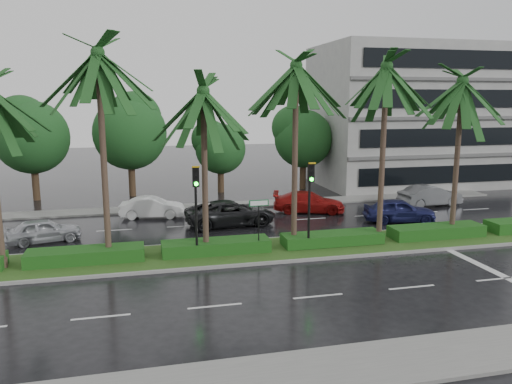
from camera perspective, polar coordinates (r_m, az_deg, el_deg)
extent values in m
plane|color=black|center=(24.17, 2.92, -7.42)|extent=(120.00, 120.00, 0.00)
cube|color=slate|center=(15.41, 14.24, -18.46)|extent=(40.00, 2.40, 0.12)
cube|color=slate|center=(35.44, -2.55, -1.49)|extent=(40.00, 2.00, 0.12)
cube|color=gray|center=(25.06, 2.27, -6.59)|extent=(36.00, 4.00, 0.14)
cube|color=#2A4A18|center=(25.04, 2.27, -6.42)|extent=(35.60, 3.70, 0.02)
cube|color=#1D4915|center=(24.21, -18.85, -6.85)|extent=(5.20, 1.40, 0.60)
cube|color=#1D4915|center=(24.34, -4.58, -6.20)|extent=(5.20, 1.40, 0.60)
cube|color=#1D4915|center=(25.90, 8.70, -5.26)|extent=(5.20, 1.40, 0.60)
cube|color=#1D4915|center=(28.66, 19.92, -4.23)|extent=(5.20, 1.40, 0.60)
cube|color=silver|center=(30.47, -23.43, -4.48)|extent=(2.00, 0.12, 0.01)
cube|color=silver|center=(18.65, -17.30, -13.48)|extent=(2.00, 0.12, 0.01)
cube|color=silver|center=(30.01, -15.88, -4.22)|extent=(2.00, 0.12, 0.01)
cube|color=silver|center=(18.77, -4.72, -12.86)|extent=(2.00, 0.12, 0.01)
cube|color=silver|center=(30.09, -8.24, -3.88)|extent=(2.00, 0.12, 0.01)
cube|color=silver|center=(19.71, 7.10, -11.73)|extent=(2.00, 0.12, 0.01)
cube|color=silver|center=(30.68, -0.77, -3.49)|extent=(2.00, 0.12, 0.01)
cube|color=silver|center=(21.37, 17.36, -10.34)|extent=(2.00, 0.12, 0.01)
cube|color=silver|center=(31.78, 6.29, -3.06)|extent=(2.00, 0.12, 0.01)
cube|color=silver|center=(23.60, 25.84, -8.93)|extent=(2.00, 0.12, 0.01)
cube|color=silver|center=(33.32, 12.79, -2.62)|extent=(2.00, 0.12, 0.01)
cube|color=silver|center=(35.25, 18.64, -2.20)|extent=(2.00, 0.12, 0.01)
cube|color=silver|center=(37.50, 23.83, -1.81)|extent=(2.00, 0.12, 0.01)
cube|color=silver|center=(25.38, 23.87, -7.44)|extent=(0.40, 6.00, 0.01)
cylinder|color=#413025|center=(24.83, -26.96, -7.20)|extent=(0.40, 0.40, 0.44)
cylinder|color=#413025|center=(23.34, -17.02, 3.56)|extent=(0.28, 0.28, 9.29)
cylinder|color=#413025|center=(24.24, -16.45, -6.88)|extent=(0.40, 0.40, 0.44)
cylinder|color=#413025|center=(23.40, -5.88, 1.99)|extent=(0.28, 0.28, 7.68)
cylinder|color=#413025|center=(24.20, -5.72, -6.52)|extent=(0.40, 0.40, 0.44)
cylinder|color=#413025|center=(24.60, 4.47, 3.85)|extent=(0.28, 0.28, 8.89)
cylinder|color=#413025|center=(25.44, 4.33, -5.64)|extent=(0.40, 0.40, 0.44)
cylinder|color=#413025|center=(25.97, 14.26, 3.93)|extent=(0.28, 0.28, 8.91)
cylinder|color=#413025|center=(26.77, 13.85, -5.10)|extent=(0.40, 0.40, 0.44)
cylinder|color=#413025|center=(28.62, 21.97, 3.42)|extent=(0.28, 0.28, 8.25)
cylinder|color=#413025|center=(29.31, 21.45, -4.18)|extent=(0.40, 0.40, 0.44)
cylinder|color=black|center=(23.27, -6.84, -3.45)|extent=(0.12, 0.12, 3.40)
cube|color=black|center=(22.67, -6.90, 1.72)|extent=(0.30, 0.18, 0.90)
cube|color=gold|center=(22.48, -6.89, 2.88)|extent=(0.34, 0.12, 0.06)
cylinder|color=black|center=(22.53, -6.89, 2.43)|extent=(0.18, 0.04, 0.18)
cylinder|color=black|center=(22.57, -6.87, 1.68)|extent=(0.18, 0.04, 0.18)
cylinder|color=#0CE519|center=(22.62, -6.85, 0.93)|extent=(0.18, 0.04, 0.18)
cylinder|color=black|center=(24.48, 6.07, -2.73)|extent=(0.12, 0.12, 3.40)
cube|color=black|center=(23.92, 6.31, 2.19)|extent=(0.30, 0.18, 0.90)
cube|color=gold|center=(23.74, 6.43, 3.30)|extent=(0.34, 0.12, 0.06)
cylinder|color=black|center=(23.78, 6.41, 2.87)|extent=(0.18, 0.04, 0.18)
cylinder|color=black|center=(23.82, 6.39, 2.16)|extent=(0.18, 0.04, 0.18)
cylinder|color=#0CE519|center=(23.87, 6.38, 1.44)|extent=(0.18, 0.04, 0.18)
cylinder|color=black|center=(23.97, 0.31, -3.94)|extent=(0.06, 0.06, 2.60)
cube|color=#0C5926|center=(23.68, 0.33, -1.27)|extent=(0.95, 0.04, 0.30)
cube|color=white|center=(23.66, 0.35, -1.28)|extent=(0.85, 0.01, 0.22)
cylinder|color=#3A251A|center=(40.70, -23.88, 0.97)|extent=(0.52, 0.52, 2.62)
sphere|color=#163B17|center=(40.33, -24.24, 5.73)|extent=(5.38, 5.38, 5.38)
sphere|color=#163B17|center=(40.57, -24.27, 7.24)|extent=(4.04, 4.04, 4.04)
cylinder|color=#3A251A|center=(40.01, -13.99, 1.48)|extent=(0.52, 0.52, 2.72)
sphere|color=#163B17|center=(39.62, -14.21, 6.54)|extent=(5.59, 5.59, 5.59)
sphere|color=#163B17|center=(39.87, -14.28, 8.12)|extent=(4.19, 4.19, 4.19)
cylinder|color=#3A251A|center=(40.59, -4.04, 1.36)|extent=(0.52, 0.52, 1.97)
sphere|color=#163B17|center=(40.27, -4.09, 4.96)|extent=(4.05, 4.05, 4.05)
sphere|color=#163B17|center=(40.49, -4.17, 6.11)|extent=(3.04, 3.04, 3.04)
cylinder|color=#3A251A|center=(42.26, 5.36, 1.97)|extent=(0.52, 0.52, 2.35)
sphere|color=#163B17|center=(41.92, 5.44, 6.10)|extent=(4.83, 4.83, 4.83)
sphere|color=#163B17|center=(42.14, 5.32, 7.40)|extent=(3.62, 3.62, 3.62)
cylinder|color=#3A251A|center=(45.00, 13.84, 2.14)|extent=(0.52, 0.52, 2.20)
sphere|color=#163B17|center=(44.69, 14.00, 5.76)|extent=(4.52, 4.52, 4.52)
sphere|color=#163B17|center=(44.90, 13.87, 6.91)|extent=(3.39, 3.39, 3.39)
cube|color=gray|center=(46.47, 17.15, 8.31)|extent=(16.00, 10.00, 12.00)
imported|color=silver|center=(28.64, -23.10, -4.07)|extent=(2.36, 4.01, 1.28)
imported|color=silver|center=(32.49, -11.76, -1.73)|extent=(1.96, 4.19, 1.33)
imported|color=black|center=(29.91, -2.91, -2.40)|extent=(3.07, 5.65, 1.50)
imported|color=maroon|center=(33.48, 6.06, -1.16)|extent=(3.29, 5.11, 1.38)
imported|color=navy|center=(31.88, 16.05, -2.03)|extent=(2.62, 4.56, 1.46)
imported|color=#505255|center=(37.31, 19.28, -0.40)|extent=(1.99, 4.64, 1.49)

